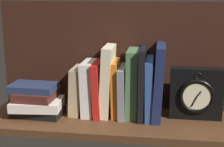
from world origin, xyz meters
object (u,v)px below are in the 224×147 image
(book_white_catcher, at_px, (89,88))
(book_red_requiem, at_px, (99,88))
(book_stack_side, at_px, (36,100))
(book_blue_modern, at_px, (149,88))
(framed_clock, at_px, (196,94))
(book_cream_twain, at_px, (107,81))
(book_orange_pandolfini, at_px, (116,88))
(book_gray_chess, at_px, (123,91))
(book_tan_shortstories, at_px, (78,90))
(book_green_romantic, at_px, (133,83))
(book_black_skeptic, at_px, (142,82))
(book_navy_bierce, at_px, (159,82))

(book_white_catcher, bearing_deg, book_red_requiem, 0.00)
(book_white_catcher, xyz_separation_m, book_stack_side, (-0.18, -0.05, -0.04))
(book_white_catcher, bearing_deg, book_blue_modern, 0.00)
(book_blue_modern, xyz_separation_m, framed_clock, (0.16, 0.00, -0.01))
(book_stack_side, bearing_deg, framed_clock, 5.00)
(book_cream_twain, xyz_separation_m, book_orange_pandolfini, (0.03, 0.00, -0.03))
(book_gray_chess, bearing_deg, book_cream_twain, 180.00)
(book_tan_shortstories, height_order, book_white_catcher, book_white_catcher)
(book_cream_twain, bearing_deg, book_blue_modern, 0.00)
(book_red_requiem, bearing_deg, book_white_catcher, 180.00)
(book_green_romantic, height_order, book_black_skeptic, book_black_skeptic)
(book_green_romantic, height_order, book_blue_modern, book_green_romantic)
(book_green_romantic, bearing_deg, book_orange_pandolfini, 180.00)
(book_orange_pandolfini, relative_size, book_black_skeptic, 0.80)
(book_orange_pandolfini, xyz_separation_m, book_black_skeptic, (0.09, 0.00, 0.02))
(book_tan_shortstories, height_order, book_green_romantic, book_green_romantic)
(book_gray_chess, relative_size, book_stack_side, 0.94)
(book_black_skeptic, xyz_separation_m, book_blue_modern, (0.03, 0.00, -0.02))
(book_red_requiem, height_order, book_green_romantic, book_green_romantic)
(book_gray_chess, relative_size, book_blue_modern, 0.85)
(book_green_romantic, bearing_deg, book_navy_bierce, 0.00)
(book_blue_modern, bearing_deg, book_black_skeptic, 180.00)
(book_green_romantic, distance_m, book_black_skeptic, 0.03)
(book_navy_bierce, bearing_deg, book_black_skeptic, 180.00)
(book_orange_pandolfini, bearing_deg, book_white_catcher, 180.00)
(book_tan_shortstories, distance_m, book_gray_chess, 0.17)
(book_red_requiem, relative_size, book_navy_bierce, 0.74)
(book_navy_bierce, height_order, framed_clock, book_navy_bierce)
(framed_clock, bearing_deg, book_cream_twain, -179.66)
(book_black_skeptic, bearing_deg, framed_clock, 0.56)
(book_cream_twain, relative_size, book_stack_side, 1.32)
(framed_clock, xyz_separation_m, book_stack_side, (-0.56, -0.05, -0.03))
(book_white_catcher, relative_size, framed_clock, 1.07)
(book_white_catcher, bearing_deg, book_black_skeptic, 0.00)
(book_tan_shortstories, distance_m, book_orange_pandolfini, 0.14)
(book_white_catcher, bearing_deg, book_stack_side, -165.54)
(book_black_skeptic, height_order, framed_clock, book_black_skeptic)
(book_cream_twain, distance_m, book_navy_bierce, 0.18)
(book_red_requiem, distance_m, book_green_romantic, 0.13)
(book_red_requiem, bearing_deg, book_tan_shortstories, 180.00)
(book_red_requiem, distance_m, book_blue_modern, 0.18)
(book_blue_modern, relative_size, book_stack_side, 1.10)
(book_red_requiem, relative_size, book_green_romantic, 0.80)
(book_cream_twain, relative_size, book_gray_chess, 1.41)
(book_tan_shortstories, bearing_deg, book_gray_chess, 0.00)
(framed_clock, height_order, book_stack_side, framed_clock)
(book_tan_shortstories, xyz_separation_m, book_blue_modern, (0.26, 0.00, 0.02))
(book_gray_chess, xyz_separation_m, book_blue_modern, (0.09, 0.00, 0.02))
(book_blue_modern, height_order, book_stack_side, book_blue_modern)
(book_red_requiem, bearing_deg, book_cream_twain, 0.00)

